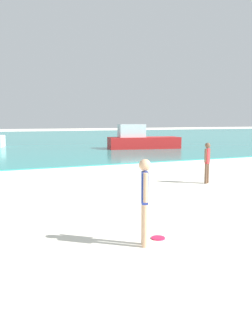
% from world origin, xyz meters
% --- Properties ---
extents(water, '(160.00, 60.00, 0.06)m').
position_xyz_m(water, '(0.00, 45.35, 0.03)').
color(water, teal).
rests_on(water, ground).
extents(person_standing, '(0.23, 0.37, 1.71)m').
position_xyz_m(person_standing, '(-1.35, 3.65, 0.97)').
color(person_standing, '#DDAD84').
rests_on(person_standing, ground).
extents(frisbee, '(0.29, 0.29, 0.03)m').
position_xyz_m(frisbee, '(-0.90, 3.89, 0.01)').
color(frisbee, '#E51E4C').
rests_on(frisbee, ground).
extents(person_distant, '(0.34, 0.21, 1.58)m').
position_xyz_m(person_distant, '(3.93, 8.67, 0.90)').
color(person_distant, brown).
rests_on(person_distant, ground).
extents(boat_near, '(6.28, 3.10, 2.05)m').
position_xyz_m(boat_near, '(8.80, 24.10, 0.77)').
color(boat_near, red).
rests_on(boat_near, water).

